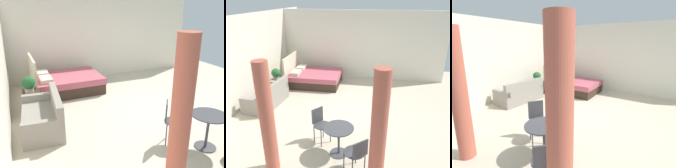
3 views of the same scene
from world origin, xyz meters
The scene contains 13 objects.
ground_plane centered at (0.00, 0.00, -0.01)m, with size 9.21×9.80×0.02m, color beige.
wall_back centered at (0.00, 3.40, 1.42)m, with size 9.21×0.12×2.83m, color silver.
wall_right centered at (3.11, 0.00, 1.42)m, with size 0.12×6.80×2.83m, color silver.
bed centered at (1.88, 1.75, 0.28)m, with size 1.62×2.07×1.17m.
couch centered at (-0.22, 2.65, 0.27)m, with size 1.64×0.90×0.79m.
nightstand centered at (0.96, 2.79, 0.24)m, with size 0.53×0.43×0.47m.
potted_plant centered at (0.86, 2.84, 0.71)m, with size 0.33×0.33×0.43m.
vase centered at (1.08, 2.82, 0.55)m, with size 0.14×0.14×0.15m.
balcony_table centered at (-2.14, -0.09, 0.48)m, with size 0.67×0.67×0.69m.
cafe_chair_near_window centered at (-2.64, -0.56, 0.50)m, with size 0.61×0.61×0.81m.
cafe_chair_near_couch centered at (-1.73, 0.45, 0.53)m, with size 0.56×0.56×0.86m.
curtain_left centered at (-2.86, -0.94, 1.16)m, with size 0.29×0.29×2.33m.
curtain_right centered at (-2.86, 1.16, 1.16)m, with size 0.28×0.28×2.33m.
Camera 2 is at (-6.20, -0.90, 3.37)m, focal length 35.76 mm.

